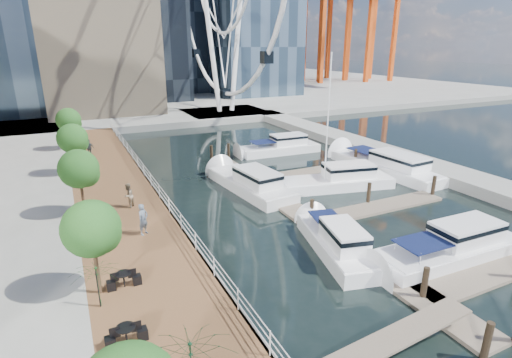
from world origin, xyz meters
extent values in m
plane|color=black|center=(0.00, 0.00, 0.00)|extent=(520.00, 520.00, 0.00)
cube|color=brown|center=(-9.00, 15.00, 0.50)|extent=(6.00, 60.00, 1.00)
cube|color=#595954|center=(-6.00, 15.00, 0.50)|extent=(0.25, 60.00, 1.00)
cube|color=gray|center=(0.00, 102.00, 0.50)|extent=(200.00, 114.00, 1.00)
cube|color=gray|center=(20.00, 20.00, 0.50)|extent=(4.00, 60.00, 1.00)
cube|color=gray|center=(14.00, 52.00, 0.50)|extent=(14.00, 12.00, 1.00)
cube|color=#6D6051|center=(3.00, 10.00, 0.10)|extent=(2.00, 32.00, 0.20)
cube|color=#6D6051|center=(9.00, -2.00, 0.10)|extent=(12.00, 2.00, 0.20)
cube|color=#6D6051|center=(9.00, 8.00, 0.10)|extent=(12.00, 2.00, 0.20)
cube|color=#6D6051|center=(9.00, 18.00, 0.10)|extent=(12.00, 2.00, 0.20)
cylinder|color=white|center=(11.50, 52.00, 14.00)|extent=(0.80, 0.80, 26.00)
cylinder|color=white|center=(16.50, 52.00, 14.00)|extent=(0.80, 0.80, 26.00)
cylinder|color=#3F2B1C|center=(-11.40, 4.00, 2.20)|extent=(0.20, 0.20, 2.40)
sphere|color=#265B1E|center=(-11.40, 4.00, 4.30)|extent=(2.60, 2.60, 2.60)
cylinder|color=#3F2B1C|center=(-11.40, 14.00, 2.20)|extent=(0.20, 0.20, 2.40)
sphere|color=#265B1E|center=(-11.40, 14.00, 4.30)|extent=(2.60, 2.60, 2.60)
cylinder|color=#3F2B1C|center=(-11.40, 24.00, 2.20)|extent=(0.20, 0.20, 2.40)
sphere|color=#265B1E|center=(-11.40, 24.00, 4.30)|extent=(2.60, 2.60, 2.60)
cylinder|color=#3F2B1C|center=(-11.40, 34.00, 2.20)|extent=(0.20, 0.20, 2.40)
sphere|color=#265B1E|center=(-11.40, 34.00, 4.30)|extent=(2.60, 2.60, 2.60)
imported|color=#515D6C|center=(-8.33, 9.30, 1.98)|extent=(0.86, 0.81, 1.97)
imported|color=gray|center=(-8.47, 14.08, 1.89)|extent=(1.06, 1.10, 1.79)
imported|color=#2E343A|center=(-9.85, 30.19, 1.88)|extent=(1.10, 0.94, 1.77)
imported|color=#0F3813|center=(-11.50, 2.85, 2.02)|extent=(2.98, 3.00, 2.05)
camera|label=1|loc=(-11.80, -13.60, 12.00)|focal=28.00mm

